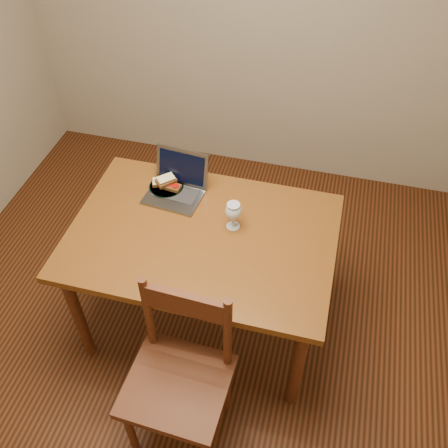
% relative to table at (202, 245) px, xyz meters
% --- Properties ---
extents(floor, '(3.20, 3.20, 0.02)m').
position_rel_table_xyz_m(floor, '(-0.08, -0.08, -0.66)').
color(floor, black).
rests_on(floor, ground).
extents(table, '(1.30, 0.90, 0.74)m').
position_rel_table_xyz_m(table, '(0.00, 0.00, 0.00)').
color(table, '#4F270D').
rests_on(table, floor).
extents(chair, '(0.46, 0.44, 0.48)m').
position_rel_table_xyz_m(chair, '(0.07, -0.63, -0.14)').
color(chair, '#38180B').
rests_on(chair, floor).
extents(plate, '(0.18, 0.18, 0.02)m').
position_rel_table_xyz_m(plate, '(-0.28, 0.27, 0.09)').
color(plate, black).
rests_on(plate, table).
extents(sandwich_cheese, '(0.11, 0.08, 0.03)m').
position_rel_table_xyz_m(sandwich_cheese, '(-0.31, 0.28, 0.12)').
color(sandwich_cheese, '#381E0C').
rests_on(sandwich_cheese, plate).
extents(sandwich_tomato, '(0.10, 0.07, 0.03)m').
position_rel_table_xyz_m(sandwich_tomato, '(-0.24, 0.26, 0.12)').
color(sandwich_tomato, '#381E0C').
rests_on(sandwich_tomato, plate).
extents(sandwich_top, '(0.11, 0.12, 0.03)m').
position_rel_table_xyz_m(sandwich_top, '(-0.28, 0.27, 0.14)').
color(sandwich_top, '#381E0C').
rests_on(sandwich_top, plate).
extents(milk_glass, '(0.08, 0.08, 0.15)m').
position_rel_table_xyz_m(milk_glass, '(0.14, 0.08, 0.16)').
color(milk_glass, white).
rests_on(milk_glass, table).
extents(laptop, '(0.31, 0.29, 0.21)m').
position_rel_table_xyz_m(laptop, '(-0.21, 0.27, 0.14)').
color(laptop, slate).
rests_on(laptop, table).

